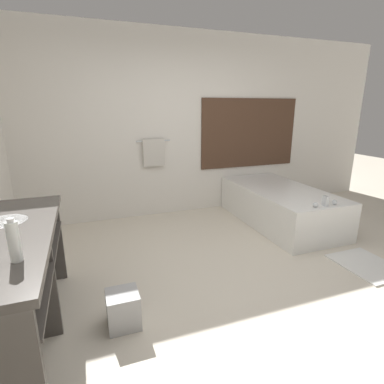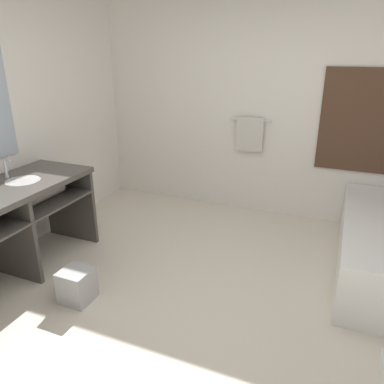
{
  "view_description": "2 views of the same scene",
  "coord_description": "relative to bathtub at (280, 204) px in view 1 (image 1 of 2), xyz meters",
  "views": [
    {
      "loc": [
        -1.27,
        -2.18,
        1.63
      ],
      "look_at": [
        -0.2,
        0.77,
        0.73
      ],
      "focal_mm": 28.0,
      "sensor_mm": 36.0,
      "label": 1
    },
    {
      "loc": [
        0.75,
        -2.18,
        1.95
      ],
      "look_at": [
        -0.41,
        0.62,
        0.77
      ],
      "focal_mm": 35.0,
      "sensor_mm": 36.0,
      "label": 2
    }
  ],
  "objects": [
    {
      "name": "bath_mat",
      "position": [
        0.13,
        -1.39,
        -0.27
      ],
      "size": [
        0.54,
        0.65,
        0.02
      ],
      "color": "white",
      "rests_on": "ground_plane"
    },
    {
      "name": "wall_back_with_blinds",
      "position": [
        -1.27,
        0.98,
        1.06
      ],
      "size": [
        7.4,
        0.13,
        2.7
      ],
      "color": "white",
      "rests_on": "ground_plane"
    },
    {
      "name": "bathtub",
      "position": [
        0.0,
        0.0,
        0.0
      ],
      "size": [
        0.95,
        1.88,
        0.63
      ],
      "color": "white",
      "rests_on": "ground_plane"
    },
    {
      "name": "ground_plane",
      "position": [
        -1.32,
        -1.25,
        -0.28
      ],
      "size": [
        16.0,
        16.0,
        0.0
      ],
      "primitive_type": "plane",
      "color": "beige",
      "rests_on": "ground"
    },
    {
      "name": "waste_bin",
      "position": [
        -2.42,
        -1.42,
        -0.14
      ],
      "size": [
        0.24,
        0.24,
        0.28
      ],
      "color": "#B2B2B2",
      "rests_on": "ground_plane"
    },
    {
      "name": "vanity_counter",
      "position": [
        -3.17,
        -1.33,
        0.34
      ],
      "size": [
        0.68,
        1.66,
        0.84
      ],
      "color": "#4C4742",
      "rests_on": "ground_plane"
    },
    {
      "name": "water_bottle_1",
      "position": [
        -2.98,
        -1.78,
        0.67
      ],
      "size": [
        0.06,
        0.06,
        0.24
      ],
      "color": "silver",
      "rests_on": "vanity_counter"
    }
  ]
}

